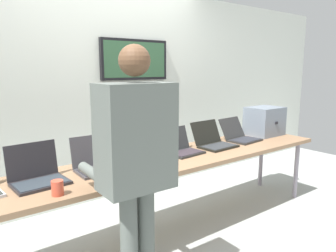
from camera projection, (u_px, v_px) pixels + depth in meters
ground at (168, 234)px, 3.01m from camera, size 8.00×8.00×0.04m
back_wall at (110, 94)px, 3.68m from camera, size 8.00×0.11×2.45m
workbench at (168, 163)px, 2.89m from camera, size 3.62×0.70×0.72m
equipment_box at (264, 121)px, 3.86m from camera, size 0.42×0.34×0.34m
laptop_station_1 at (37, 174)px, 2.25m from camera, size 0.38×0.33×0.27m
laptop_station_2 at (97, 163)px, 2.54m from camera, size 0.35×0.31×0.26m
laptop_station_3 at (142, 154)px, 2.82m from camera, size 0.33×0.35×0.24m
laptop_station_4 at (182, 147)px, 3.05m from camera, size 0.35×0.33×0.23m
laptop_station_5 at (213, 141)px, 3.30m from camera, size 0.39×0.37×0.25m
laptop_station_6 at (240, 135)px, 3.59m from camera, size 0.39×0.40×0.24m
person at (135, 156)px, 1.92m from camera, size 0.45×0.59×1.66m
coffee_mug at (57, 188)px, 2.04m from camera, size 0.08×0.08×0.10m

